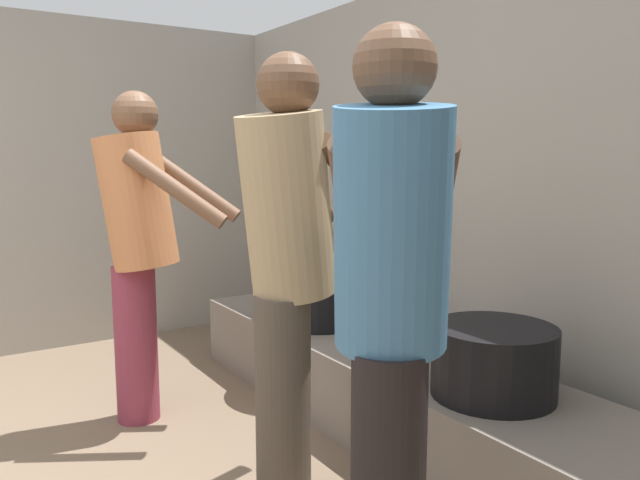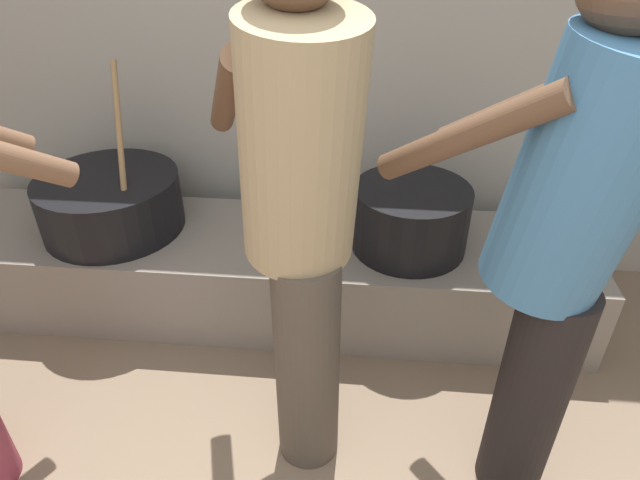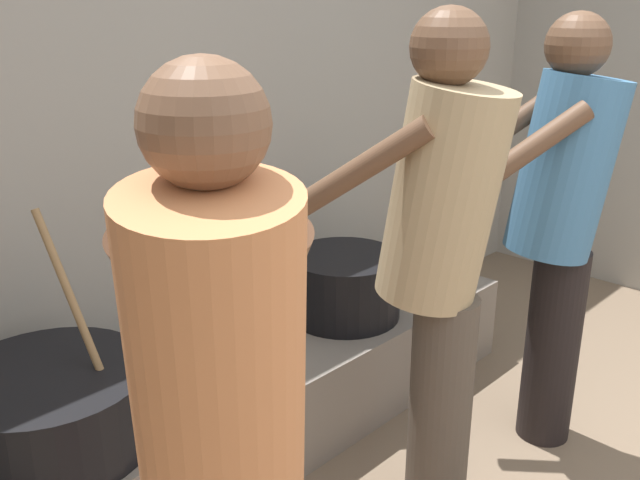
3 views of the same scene
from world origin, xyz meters
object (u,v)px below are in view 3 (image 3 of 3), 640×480
(cook_in_blue_shirt, at_px, (560,213))
(cooking_pot_main, at_px, (51,408))
(cook_in_tan_shirt, at_px, (439,251))
(cook_in_orange_shirt, at_px, (222,442))
(cooking_pot_secondary, at_px, (344,285))

(cook_in_blue_shirt, bearing_deg, cooking_pot_main, 153.51)
(cooking_pot_main, height_order, cook_in_tan_shirt, cook_in_tan_shirt)
(cook_in_orange_shirt, bearing_deg, cooking_pot_main, 84.51)
(cooking_pot_secondary, bearing_deg, cook_in_orange_shirt, -145.98)
(cooking_pot_main, height_order, cooking_pot_secondary, cooking_pot_main)
(cooking_pot_secondary, distance_m, cook_in_tan_shirt, 0.87)
(cook_in_blue_shirt, bearing_deg, cooking_pot_secondary, 111.85)
(cook_in_orange_shirt, bearing_deg, cook_in_blue_shirt, 5.65)
(cooking_pot_secondary, height_order, cook_in_blue_shirt, cook_in_blue_shirt)
(cooking_pot_secondary, distance_m, cook_in_blue_shirt, 0.90)
(cooking_pot_main, relative_size, cook_in_orange_shirt, 0.44)
(cook_in_orange_shirt, bearing_deg, cooking_pot_secondary, 34.02)
(cook_in_tan_shirt, bearing_deg, cook_in_orange_shirt, -167.16)
(cooking_pot_secondary, xyz_separation_m, cook_in_blue_shirt, (0.30, -0.75, 0.40))
(cooking_pot_main, xyz_separation_m, cooking_pot_secondary, (1.26, -0.03, 0.01))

